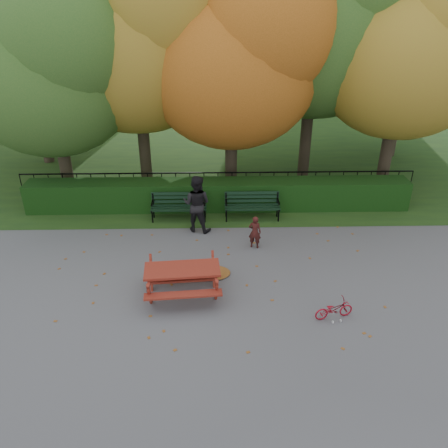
{
  "coord_description": "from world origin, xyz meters",
  "views": [
    {
      "loc": [
        -0.12,
        -9.25,
        6.56
      ],
      "look_at": [
        0.12,
        1.37,
        1.0
      ],
      "focal_mm": 35.0,
      "sensor_mm": 36.0,
      "label": 1
    }
  ],
  "objects_px": {
    "tree_f": "(29,22)",
    "picnic_table": "(182,274)",
    "tree_c": "(242,56)",
    "tree_e": "(418,47)",
    "tree_a": "(55,68)",
    "bench_right": "(252,204)",
    "tree_g": "(423,29)",
    "bench_left": "(179,204)",
    "bicycle": "(334,309)",
    "child": "(255,232)",
    "tree_b": "(144,35)",
    "tree_d": "(329,15)",
    "adult": "(197,204)"
  },
  "relations": [
    {
      "from": "bench_left",
      "to": "tree_a",
      "type": "bearing_deg",
      "value": 154.24
    },
    {
      "from": "bench_right",
      "to": "bicycle",
      "type": "relative_size",
      "value": 1.96
    },
    {
      "from": "tree_a",
      "to": "child",
      "type": "bearing_deg",
      "value": -31.36
    },
    {
      "from": "tree_c",
      "to": "bicycle",
      "type": "relative_size",
      "value": 8.73
    },
    {
      "from": "tree_a",
      "to": "tree_f",
      "type": "xyz_separation_m",
      "value": [
        -1.94,
        3.66,
        1.17
      ]
    },
    {
      "from": "tree_a",
      "to": "bicycle",
      "type": "xyz_separation_m",
      "value": [
        7.75,
        -7.0,
        -4.28
      ]
    },
    {
      "from": "picnic_table",
      "to": "tree_a",
      "type": "bearing_deg",
      "value": 120.61
    },
    {
      "from": "bench_left",
      "to": "tree_c",
      "type": "bearing_deg",
      "value": 46.64
    },
    {
      "from": "tree_d",
      "to": "tree_e",
      "type": "height_order",
      "value": "tree_d"
    },
    {
      "from": "bench_left",
      "to": "child",
      "type": "xyz_separation_m",
      "value": [
        2.33,
        -1.91,
        -0.01
      ]
    },
    {
      "from": "tree_g",
      "to": "child",
      "type": "bearing_deg",
      "value": -132.52
    },
    {
      "from": "tree_b",
      "to": "child",
      "type": "height_order",
      "value": "tree_b"
    },
    {
      "from": "tree_g",
      "to": "tree_e",
      "type": "bearing_deg",
      "value": -114.4
    },
    {
      "from": "tree_b",
      "to": "bench_right",
      "type": "distance_m",
      "value": 6.76
    },
    {
      "from": "tree_g",
      "to": "bench_right",
      "type": "relative_size",
      "value": 4.75
    },
    {
      "from": "tree_f",
      "to": "picnic_table",
      "type": "xyz_separation_m",
      "value": [
        6.21,
        -9.71,
        -5.09
      ]
    },
    {
      "from": "picnic_table",
      "to": "child",
      "type": "xyz_separation_m",
      "value": [
        1.95,
        2.26,
        -0.1
      ]
    },
    {
      "from": "tree_e",
      "to": "bench_right",
      "type": "bearing_deg",
      "value": -159.13
    },
    {
      "from": "bicycle",
      "to": "tree_c",
      "type": "bearing_deg",
      "value": 0.64
    },
    {
      "from": "picnic_table",
      "to": "tree_d",
      "type": "bearing_deg",
      "value": 53.46
    },
    {
      "from": "bench_right",
      "to": "child",
      "type": "relative_size",
      "value": 1.78
    },
    {
      "from": "picnic_table",
      "to": "child",
      "type": "height_order",
      "value": "child"
    },
    {
      "from": "bench_right",
      "to": "tree_g",
      "type": "bearing_deg",
      "value": 39.95
    },
    {
      "from": "tree_g",
      "to": "picnic_table",
      "type": "relative_size",
      "value": 4.46
    },
    {
      "from": "tree_e",
      "to": "picnic_table",
      "type": "xyz_separation_m",
      "value": [
        -7.45,
        -6.24,
        -4.48
      ]
    },
    {
      "from": "bench_left",
      "to": "child",
      "type": "height_order",
      "value": "child"
    },
    {
      "from": "tree_g",
      "to": "bench_right",
      "type": "xyz_separation_m",
      "value": [
        -7.23,
        -6.06,
        -4.85
      ]
    },
    {
      "from": "tree_a",
      "to": "tree_b",
      "type": "distance_m",
      "value": 3.11
    },
    {
      "from": "tree_f",
      "to": "bench_left",
      "type": "bearing_deg",
      "value": -43.51
    },
    {
      "from": "tree_f",
      "to": "tree_d",
      "type": "bearing_deg",
      "value": -10.33
    },
    {
      "from": "tree_a",
      "to": "bench_right",
      "type": "distance_m",
      "value": 7.69
    },
    {
      "from": "tree_f",
      "to": "tree_g",
      "type": "relative_size",
      "value": 1.07
    },
    {
      "from": "tree_e",
      "to": "bench_right",
      "type": "relative_size",
      "value": 4.53
    },
    {
      "from": "tree_c",
      "to": "bench_left",
      "type": "distance_m",
      "value": 5.31
    },
    {
      "from": "tree_b",
      "to": "bench_right",
      "type": "relative_size",
      "value": 4.88
    },
    {
      "from": "tree_e",
      "to": "tree_f",
      "type": "bearing_deg",
      "value": 165.75
    },
    {
      "from": "bench_left",
      "to": "picnic_table",
      "type": "distance_m",
      "value": 4.19
    },
    {
      "from": "tree_g",
      "to": "tree_f",
      "type": "bearing_deg",
      "value": -178.06
    },
    {
      "from": "tree_b",
      "to": "bench_left",
      "type": "height_order",
      "value": "tree_b"
    },
    {
      "from": "tree_d",
      "to": "adult",
      "type": "distance_m",
      "value": 8.08
    },
    {
      "from": "tree_d",
      "to": "child",
      "type": "bearing_deg",
      "value": -117.68
    },
    {
      "from": "child",
      "to": "bicycle",
      "type": "bearing_deg",
      "value": 131.05
    },
    {
      "from": "tree_e",
      "to": "bicycle",
      "type": "bearing_deg",
      "value": -118.83
    },
    {
      "from": "tree_g",
      "to": "adult",
      "type": "bearing_deg",
      "value": -142.72
    },
    {
      "from": "bench_right",
      "to": "bicycle",
      "type": "height_order",
      "value": "bench_right"
    },
    {
      "from": "tree_a",
      "to": "adult",
      "type": "bearing_deg",
      "value": -30.7
    },
    {
      "from": "tree_c",
      "to": "tree_e",
      "type": "xyz_separation_m",
      "value": [
        5.69,
        -0.19,
        0.26
      ]
    },
    {
      "from": "bench_right",
      "to": "picnic_table",
      "type": "xyz_separation_m",
      "value": [
        -2.02,
        -4.17,
        0.08
      ]
    },
    {
      "from": "bicycle",
      "to": "picnic_table",
      "type": "bearing_deg",
      "value": 62.19
    },
    {
      "from": "tree_b",
      "to": "adult",
      "type": "bearing_deg",
      "value": -65.36
    }
  ]
}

